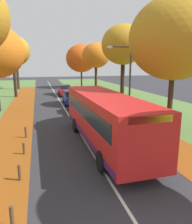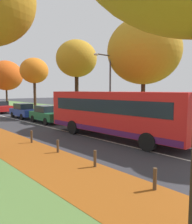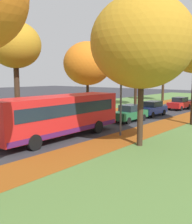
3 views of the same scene
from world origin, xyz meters
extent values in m
cube|color=#8C4714|center=(-4.60, 14.00, 0.01)|extent=(2.80, 60.00, 0.00)
cube|color=#517538|center=(9.20, 20.00, 0.00)|extent=(12.00, 90.00, 0.01)
cube|color=#8C4714|center=(4.60, 14.00, 0.01)|extent=(2.80, 60.00, 0.00)
cube|color=silver|center=(0.00, 20.00, 0.00)|extent=(0.12, 80.00, 0.01)
cylinder|color=black|center=(-5.81, 30.53, 2.34)|extent=(0.42, 0.42, 4.68)
ellipsoid|color=#B27F1E|center=(-5.81, 30.53, 6.48)|extent=(4.80, 4.80, 4.32)
cylinder|color=#382619|center=(-6.21, 40.68, 2.52)|extent=(0.45, 0.45, 5.04)
ellipsoid|color=#B27F1E|center=(-6.21, 40.68, 6.84)|extent=(4.80, 4.80, 4.32)
cylinder|color=#382619|center=(6.51, 10.63, 2.02)|extent=(0.36, 0.36, 4.05)
ellipsoid|color=#B27F1E|center=(6.51, 10.63, 6.39)|extent=(6.24, 6.24, 5.61)
cylinder|color=black|center=(6.53, 20.01, 2.48)|extent=(0.45, 0.45, 4.96)
ellipsoid|color=#B27F1E|center=(6.53, 20.01, 6.74)|extent=(4.75, 4.75, 4.27)
cylinder|color=#382619|center=(5.95, 29.36, 2.20)|extent=(0.40, 0.40, 4.40)
ellipsoid|color=orange|center=(5.95, 29.36, 5.94)|extent=(4.10, 4.10, 3.69)
cylinder|color=#382619|center=(5.82, 40.07, 1.76)|extent=(0.32, 0.32, 3.52)
ellipsoid|color=#C64C14|center=(5.82, 40.07, 5.75)|extent=(5.96, 5.96, 5.36)
cylinder|color=#4C3823|center=(-3.59, 3.00, 0.35)|extent=(0.12, 0.12, 0.70)
cylinder|color=#4C3823|center=(-3.58, 5.76, 0.35)|extent=(0.12, 0.12, 0.69)
cylinder|color=#4C3823|center=(-3.55, 8.51, 0.32)|extent=(0.12, 0.12, 0.64)
cylinder|color=#4C3823|center=(-3.58, 11.26, 0.37)|extent=(0.12, 0.12, 0.74)
cylinder|color=#47474C|center=(4.00, 12.16, 3.00)|extent=(0.14, 0.14, 6.00)
cylinder|color=#47474C|center=(3.20, 12.16, 5.90)|extent=(1.60, 0.10, 0.10)
ellipsoid|color=silver|center=(2.40, 12.16, 5.85)|extent=(0.44, 0.28, 0.20)
cube|color=red|center=(1.03, 8.88, 1.73)|extent=(2.73, 10.45, 2.50)
cube|color=#19232D|center=(1.15, 3.74, 2.08)|extent=(2.30, 0.15, 1.30)
cube|color=#19232D|center=(1.03, 8.88, 2.13)|extent=(2.75, 9.21, 0.80)
cube|color=#4C1951|center=(1.03, 8.88, 0.66)|extent=(2.75, 10.25, 0.32)
cube|color=yellow|center=(1.15, 3.72, 2.80)|extent=(1.75, 0.12, 0.28)
cylinder|color=black|center=(2.29, 5.69, 0.48)|extent=(0.32, 0.97, 0.96)
cylinder|color=black|center=(-0.08, 5.63, 0.48)|extent=(0.32, 0.97, 0.96)
cylinder|color=black|center=(2.16, 11.77, 0.48)|extent=(0.32, 0.97, 0.96)
cylinder|color=black|center=(-0.22, 11.72, 0.48)|extent=(0.32, 0.97, 0.96)
cube|color=#1E6038|center=(1.20, 17.80, 0.67)|extent=(1.84, 4.25, 0.70)
cube|color=#19232D|center=(1.21, 17.95, 1.32)|extent=(1.51, 2.06, 0.60)
cylinder|color=black|center=(1.94, 16.47, 0.32)|extent=(0.24, 0.65, 0.64)
cylinder|color=black|center=(0.38, 16.52, 0.32)|extent=(0.24, 0.65, 0.64)
cylinder|color=black|center=(2.03, 19.07, 0.32)|extent=(0.24, 0.65, 0.64)
cylinder|color=black|center=(0.46, 19.12, 0.32)|extent=(0.24, 0.65, 0.64)
cube|color=#233D9E|center=(1.11, 22.57, 0.67)|extent=(1.77, 4.23, 0.70)
cube|color=#19232D|center=(1.12, 22.72, 1.32)|extent=(1.48, 2.04, 0.60)
cylinder|color=black|center=(1.87, 21.25, 0.32)|extent=(0.23, 0.64, 0.64)
cylinder|color=black|center=(0.31, 21.28, 0.32)|extent=(0.23, 0.64, 0.64)
cylinder|color=black|center=(1.92, 23.86, 0.32)|extent=(0.23, 0.64, 0.64)
cylinder|color=black|center=(0.35, 23.88, 0.32)|extent=(0.23, 0.64, 0.64)
cube|color=#B21919|center=(1.26, 29.98, 0.67)|extent=(1.75, 4.22, 0.70)
cube|color=#19232D|center=(1.26, 30.13, 1.32)|extent=(1.47, 2.03, 0.60)
cylinder|color=black|center=(2.03, 28.67, 0.32)|extent=(0.23, 0.64, 0.64)
cylinder|color=black|center=(0.46, 28.69, 0.32)|extent=(0.23, 0.64, 0.64)
cylinder|color=black|center=(2.05, 31.27, 0.32)|extent=(0.23, 0.64, 0.64)
cylinder|color=black|center=(0.49, 31.29, 0.32)|extent=(0.23, 0.64, 0.64)
camera|label=1|loc=(-2.64, -2.99, 4.73)|focal=35.00mm
camera|label=2|loc=(-9.32, -0.53, 3.08)|focal=35.00mm
camera|label=3|loc=(14.67, -3.58, 4.33)|focal=42.00mm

